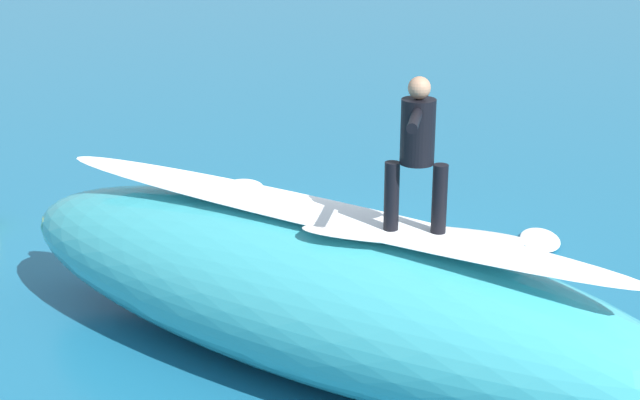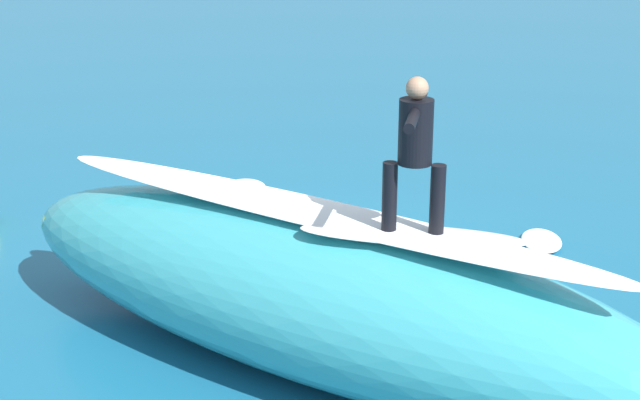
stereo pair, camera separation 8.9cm
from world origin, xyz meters
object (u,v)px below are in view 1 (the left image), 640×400
(surfboard_paddling, at_px, (259,229))
(surfer_paddling, at_px, (256,215))
(surfboard_riding, at_px, (414,235))
(surfer_riding, at_px, (417,143))

(surfboard_paddling, relative_size, surfer_paddling, 1.40)
(surfboard_riding, distance_m, surfer_riding, 0.88)
(surfer_riding, relative_size, surfer_paddling, 1.01)
(surfer_riding, relative_size, surfboard_paddling, 0.72)
(surfboard_riding, xyz_separation_m, surfer_paddling, (2.86, -4.01, -1.50))
(surfer_riding, height_order, surfer_paddling, surfer_riding)
(surfer_riding, bearing_deg, surfer_paddling, -58.50)
(surfer_paddling, bearing_deg, surfboard_paddling, -0.00)
(surfboard_paddling, distance_m, surfer_paddling, 0.21)
(surfboard_riding, height_order, surfer_riding, surfer_riding)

